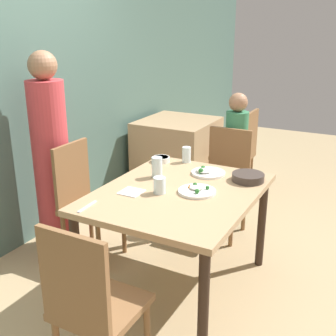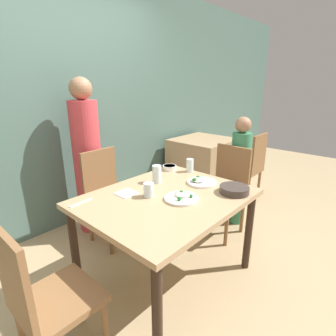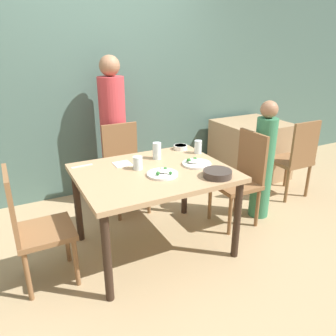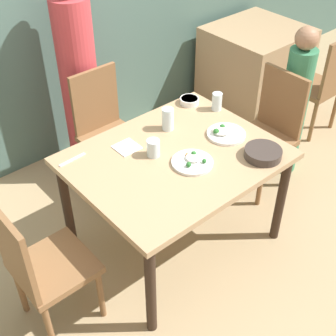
% 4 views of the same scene
% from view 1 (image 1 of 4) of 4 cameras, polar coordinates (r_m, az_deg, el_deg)
% --- Properties ---
extents(ground_plane, '(10.00, 10.00, 0.00)m').
position_cam_1_polar(ground_plane, '(3.11, 1.31, -15.64)').
color(ground_plane, tan).
extents(wall_back, '(10.00, 0.06, 2.70)m').
position_cam_1_polar(wall_back, '(3.48, -20.77, 10.93)').
color(wall_back, '#4C6B60').
rests_on(wall_back, ground_plane).
extents(dining_table, '(1.22, 0.97, 0.73)m').
position_cam_1_polar(dining_table, '(2.79, 1.41, -4.63)').
color(dining_table, tan).
rests_on(dining_table, ground_plane).
extents(chair_adult_spot, '(0.40, 0.40, 0.91)m').
position_cam_1_polar(chair_adult_spot, '(3.31, -11.18, -4.12)').
color(chair_adult_spot, brown).
rests_on(chair_adult_spot, ground_plane).
extents(chair_child_spot, '(0.40, 0.40, 0.91)m').
position_cam_1_polar(chair_child_spot, '(3.68, 7.62, -1.56)').
color(chair_child_spot, brown).
rests_on(chair_child_spot, ground_plane).
extents(chair_empty_left, '(0.40, 0.40, 0.91)m').
position_cam_1_polar(chair_empty_left, '(2.17, -10.29, -17.56)').
color(chair_empty_left, brown).
rests_on(chair_empty_left, ground_plane).
extents(person_adult, '(0.28, 0.28, 1.59)m').
position_cam_1_polar(person_adult, '(3.42, -15.51, 1.02)').
color(person_adult, '#C63D42').
rests_on(person_adult, ground_plane).
extents(person_child, '(0.20, 0.20, 1.20)m').
position_cam_1_polar(person_child, '(3.89, 9.07, 0.92)').
color(person_child, '#387F56').
rests_on(person_child, ground_plane).
extents(bowl_curry, '(0.22, 0.22, 0.05)m').
position_cam_1_polar(bowl_curry, '(2.96, 10.79, -1.20)').
color(bowl_curry, '#3D332D').
rests_on(bowl_curry, dining_table).
extents(plate_rice_adult, '(0.24, 0.24, 0.05)m').
position_cam_1_polar(plate_rice_adult, '(2.73, 3.95, -3.06)').
color(plate_rice_adult, white).
rests_on(plate_rice_adult, dining_table).
extents(plate_rice_child, '(0.25, 0.25, 0.06)m').
position_cam_1_polar(plate_rice_child, '(3.06, 5.29, -0.56)').
color(plate_rice_child, white).
rests_on(plate_rice_child, dining_table).
extents(bowl_rice_small, '(0.13, 0.13, 0.04)m').
position_cam_1_polar(bowl_rice_small, '(3.31, -0.92, 1.22)').
color(bowl_rice_small, white).
rests_on(bowl_rice_small, dining_table).
extents(glass_water_tall, '(0.08, 0.08, 0.15)m').
position_cam_1_polar(glass_water_tall, '(2.97, -1.50, 0.09)').
color(glass_water_tall, silver).
rests_on(glass_water_tall, dining_table).
extents(glass_water_short, '(0.08, 0.08, 0.11)m').
position_cam_1_polar(glass_water_short, '(2.70, -1.16, -2.36)').
color(glass_water_short, silver).
rests_on(glass_water_short, dining_table).
extents(glass_water_center, '(0.07, 0.07, 0.12)m').
position_cam_1_polar(glass_water_center, '(3.30, 2.52, 1.82)').
color(glass_water_center, silver).
rests_on(glass_water_center, dining_table).
extents(napkin_folded, '(0.14, 0.14, 0.01)m').
position_cam_1_polar(napkin_folded, '(2.73, -4.96, -3.25)').
color(napkin_folded, white).
rests_on(napkin_folded, dining_table).
extents(fork_steel, '(0.18, 0.03, 0.01)m').
position_cam_1_polar(fork_steel, '(2.56, -10.88, -5.15)').
color(fork_steel, silver).
rests_on(fork_steel, dining_table).
extents(background_table, '(0.83, 0.79, 0.74)m').
position_cam_1_polar(background_table, '(4.84, 1.26, 2.25)').
color(background_table, tan).
rests_on(background_table, ground_plane).
extents(chair_background, '(0.40, 0.40, 0.91)m').
position_cam_1_polar(chair_background, '(4.54, 9.65, 2.36)').
color(chair_background, brown).
rests_on(chair_background, ground_plane).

